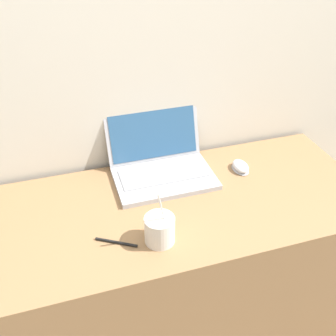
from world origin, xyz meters
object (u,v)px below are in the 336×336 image
laptop (160,160)px  pen (116,242)px  computer_mouse (240,167)px

laptop → pen: bearing=-126.2°
computer_mouse → pen: computer_mouse is taller
laptop → pen: (-0.25, -0.34, -0.05)m
computer_mouse → pen: 0.62m
computer_mouse → pen: (-0.57, -0.26, -0.01)m
pen → laptop: bearing=53.8°
laptop → computer_mouse: size_ratio=4.03×
computer_mouse → pen: size_ratio=0.76×
laptop → computer_mouse: 0.33m
laptop → pen: 0.42m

